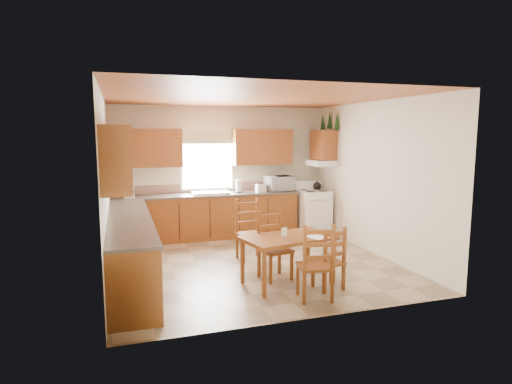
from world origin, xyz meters
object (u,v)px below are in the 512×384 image
object	(u,v)px
stove	(313,212)
chair_near_left	(328,258)
chair_far_right	(250,230)
chair_far_left	(275,246)
dining_table	(288,260)
chair_near_right	(315,261)
microwave	(279,183)

from	to	relation	value
stove	chair_near_left	world-z (taller)	stove
stove	chair_far_right	world-z (taller)	chair_far_right
chair_far_left	dining_table	bearing A→B (deg)	-73.55
stove	chair_far_left	bearing A→B (deg)	-123.36
chair_near_right	chair_far_left	distance (m)	0.91
microwave	chair_near_left	distance (m)	3.48
microwave	dining_table	size ratio (longest dim) A/B	0.41
chair_near_left	chair_near_right	xyz separation A→B (m)	(-0.34, -0.28, 0.07)
dining_table	chair_far_left	bearing A→B (deg)	105.55
chair_far_left	chair_near_left	bearing A→B (deg)	-58.18
dining_table	chair_far_left	distance (m)	0.30
microwave	chair_far_left	xyz separation A→B (m)	(-1.11, -2.77, -0.58)
chair_near_left	microwave	bearing A→B (deg)	-106.72
chair_near_left	chair_far_left	xyz separation A→B (m)	(-0.56, 0.60, 0.06)
chair_near_right	chair_near_left	bearing A→B (deg)	-130.91
dining_table	chair_near_left	size ratio (longest dim) A/B	1.47
stove	chair_near_right	bearing A→B (deg)	-112.63
microwave	chair_near_right	world-z (taller)	microwave
chair_near_right	microwave	bearing A→B (deg)	-94.18
stove	chair_near_right	xyz separation A→B (m)	(-1.58, -3.37, 0.05)
dining_table	chair_far_right	distance (m)	1.27
chair_far_right	microwave	bearing A→B (deg)	53.80
chair_near_right	chair_far_left	xyz separation A→B (m)	(-0.21, 0.89, -0.00)
chair_near_right	chair_far_right	bearing A→B (deg)	-71.97
microwave	chair_far_right	bearing A→B (deg)	-133.96
stove	chair_near_left	xyz separation A→B (m)	(-1.24, -3.09, -0.02)
chair_near_right	chair_far_left	size ratio (longest dim) A/B	1.01
microwave	chair_far_left	distance (m)	3.04
chair_near_left	chair_near_right	size ratio (longest dim) A/B	0.87
chair_near_right	stove	bearing A→B (deg)	-105.48
chair_far_left	chair_far_right	distance (m)	1.02
stove	chair_near_right	distance (m)	3.72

